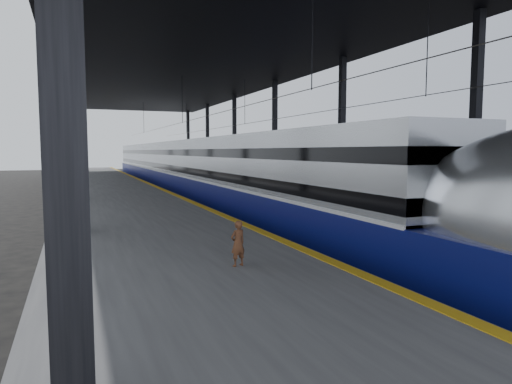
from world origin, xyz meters
TOP-DOWN VIEW (x-y plane):
  - ground at (0.00, 0.00)m, footprint 160.00×160.00m
  - platform at (-3.50, 20.00)m, footprint 6.00×80.00m
  - yellow_strip at (-0.70, 20.00)m, footprint 0.30×80.00m
  - rails at (4.50, 20.00)m, footprint 6.52×80.00m
  - canopy at (1.90, 20.00)m, footprint 18.00×75.00m
  - tgv_train at (2.00, 22.88)m, footprint 2.83×65.20m
  - second_train at (7.00, 34.74)m, footprint 3.13×56.05m
  - child at (-2.68, -0.49)m, footprint 0.39×0.32m

SIDE VIEW (x-z plane):
  - ground at x=0.00m, z-range 0.00..0.00m
  - rails at x=4.50m, z-range 0.00..0.16m
  - platform at x=-3.50m, z-range 0.00..1.00m
  - yellow_strip at x=-0.70m, z-range 1.00..1.01m
  - child at x=-2.68m, z-range 1.00..1.94m
  - tgv_train at x=2.00m, z-range -0.13..3.92m
  - second_train at x=7.00m, z-range 0.03..4.34m
  - canopy at x=1.90m, z-range 4.38..13.85m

